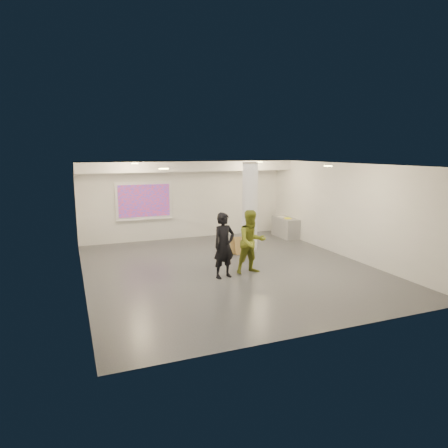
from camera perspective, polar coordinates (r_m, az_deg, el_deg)
name	(u,v)px	position (r m, az deg, el deg)	size (l,w,h in m)	color
floor	(229,268)	(11.69, 0.72, -6.37)	(8.00, 9.00, 0.01)	#36383E
ceiling	(229,165)	(11.19, 0.76, 8.49)	(8.00, 9.00, 0.01)	white
wall_back	(185,200)	(15.56, -5.56, 3.45)	(8.00, 0.01, 3.00)	silver
wall_front	(323,256)	(7.47, 13.98, -4.46)	(8.00, 0.01, 3.00)	silver
wall_left	(80,228)	(10.52, -19.85, -0.48)	(0.01, 9.00, 3.00)	silver
wall_right	(344,210)	(13.37, 16.83, 1.91)	(0.01, 9.00, 3.00)	silver
soffit_band	(189,166)	(14.93, -5.06, 8.25)	(8.00, 1.10, 0.36)	silver
downlight_nw	(135,164)	(13.02, -12.64, 8.43)	(0.22, 0.22, 0.02)	#FFF680
downlight_ne	(260,162)	(14.38, 5.15, 8.81)	(0.22, 0.22, 0.02)	#FFF680
downlight_sw	(164,169)	(9.09, -8.61, 7.80)	(0.22, 0.22, 0.02)	#FFF680
downlight_se	(328,166)	(10.96, 14.65, 8.01)	(0.22, 0.22, 0.02)	#FFF680
column	(250,207)	(13.57, 3.73, 2.46)	(0.52, 0.52, 3.00)	white
projection_screen	(144,201)	(15.15, -11.35, 3.21)	(2.10, 0.13, 1.42)	white
credenza	(285,227)	(15.99, 8.77, -0.47)	(0.55, 1.33, 0.77)	gray
papers_stack	(282,217)	(16.07, 8.30, 1.03)	(0.23, 0.30, 0.02)	silver
postit_pad	(288,218)	(15.71, 9.08, 0.81)	(0.20, 0.28, 0.03)	#FEFF18
cardboard_back	(242,245)	(13.22, 2.54, -3.08)	(0.53, 0.05, 0.58)	olive
cardboard_front	(238,245)	(13.23, 2.03, -3.08)	(0.52, 0.05, 0.58)	olive
woman	(224,245)	(10.66, 0.00, -3.08)	(0.65, 0.42, 1.77)	black
man	(252,242)	(11.07, 3.96, -2.58)	(0.86, 0.67, 1.78)	olive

